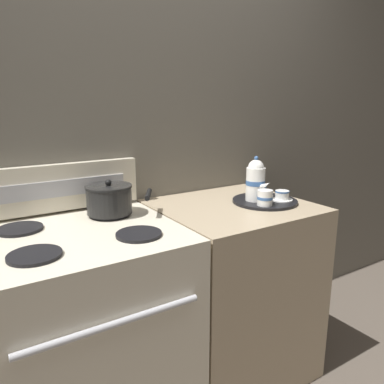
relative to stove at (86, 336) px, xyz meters
name	(u,v)px	position (x,y,z in m)	size (l,w,h in m)	color
wall_back	(128,161)	(0.37, 0.36, 0.65)	(6.00, 0.05, 2.20)	#666056
stove	(86,336)	(0.00, 0.00, 0.00)	(0.77, 0.70, 0.91)	beige
control_panel	(56,188)	(0.00, 0.31, 0.57)	(0.75, 0.05, 0.21)	beige
side_counter	(231,288)	(0.75, 0.00, 0.00)	(0.72, 0.67, 0.90)	tan
saucepan	(110,199)	(0.19, 0.15, 0.52)	(0.30, 0.26, 0.15)	black
serving_tray	(265,201)	(0.91, -0.05, 0.46)	(0.32, 0.32, 0.01)	black
teapot	(256,180)	(0.86, -0.04, 0.56)	(0.09, 0.15, 0.22)	white
teacup_left	(282,195)	(0.98, -0.11, 0.49)	(0.11, 0.11, 0.05)	white
teacup_right	(259,191)	(0.95, 0.03, 0.49)	(0.11, 0.11, 0.05)	white
creamer_jug	(265,198)	(0.84, -0.13, 0.50)	(0.07, 0.07, 0.07)	white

